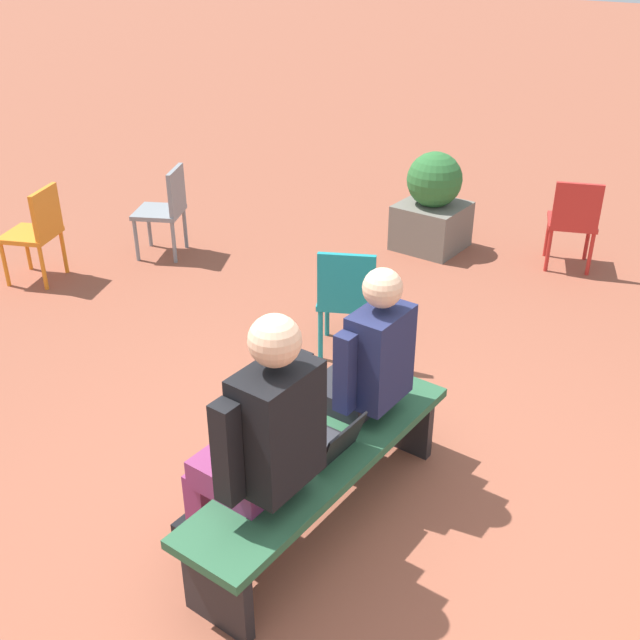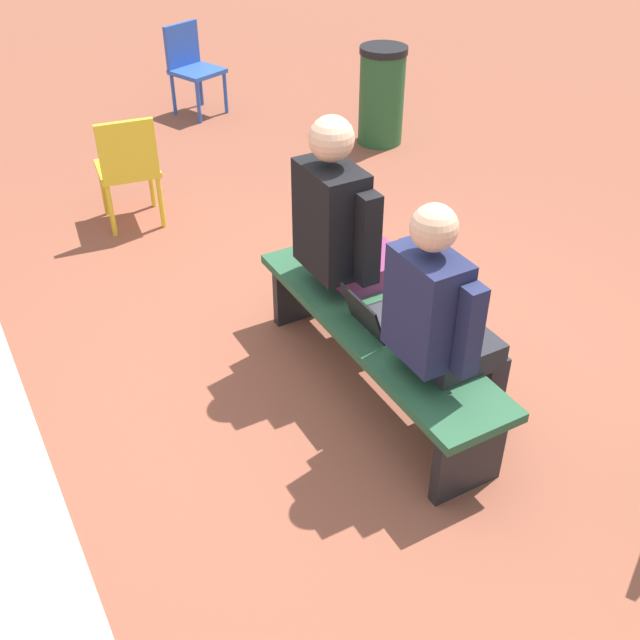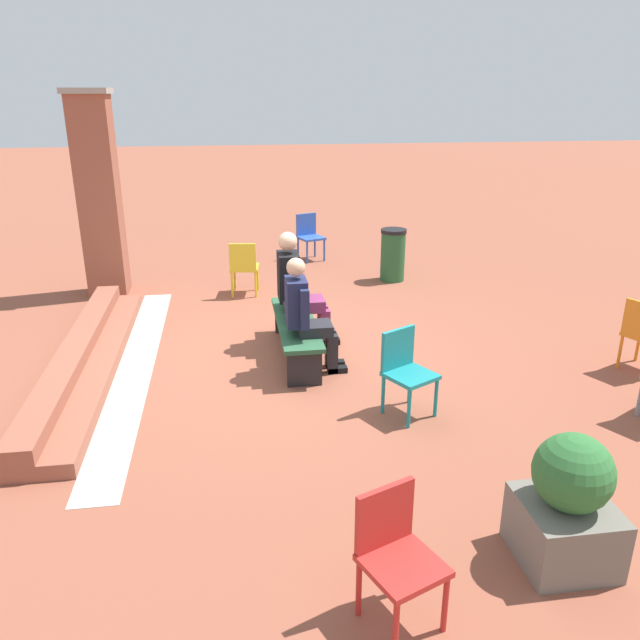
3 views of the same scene
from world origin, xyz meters
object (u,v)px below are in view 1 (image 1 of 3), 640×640
at_px(person_student, 362,369).
at_px(person_adult, 259,440).
at_px(plastic_chair_far_left, 574,219).
at_px(plastic_chair_foreground, 166,206).
at_px(bench, 324,469).
at_px(laptop, 329,444).
at_px(plastic_chair_by_pillar, 37,229).
at_px(plastic_chair_near_bench_right, 348,295).
at_px(planter, 433,205).

distance_m(person_student, person_adult, 0.84).
bearing_deg(plastic_chair_far_left, plastic_chair_foreground, -58.75).
distance_m(bench, laptop, 0.15).
distance_m(plastic_chair_by_pillar, plastic_chair_far_left, 4.69).
relative_size(bench, person_student, 1.36).
xyz_separation_m(bench, person_adult, (0.40, -0.07, 0.39)).
xyz_separation_m(person_adult, laptop, (-0.42, 0.08, -0.25)).
bearing_deg(plastic_chair_foreground, plastic_chair_near_bench_right, 77.44).
relative_size(bench, planter, 1.91).
xyz_separation_m(bench, planter, (-3.67, -1.39, 0.08)).
bearing_deg(planter, bench, 20.81).
bearing_deg(plastic_chair_near_bench_right, bench, 30.58).
bearing_deg(person_student, person_adult, -0.39).
distance_m(bench, person_student, 0.57).
xyz_separation_m(person_student, planter, (-3.23, -1.33, -0.27)).
distance_m(person_student, plastic_chair_far_left, 3.54).
relative_size(bench, plastic_chair_far_left, 2.14).
xyz_separation_m(laptop, plastic_chair_by_pillar, (-0.97, -3.78, -0.02)).
distance_m(laptop, planter, 3.90).
height_order(laptop, plastic_chair_far_left, plastic_chair_far_left).
xyz_separation_m(person_adult, plastic_chair_far_left, (-4.36, -0.07, -0.27)).
xyz_separation_m(plastic_chair_near_bench_right, plastic_chair_far_left, (-2.45, 0.75, 0.00)).
relative_size(person_adult, plastic_chair_by_pillar, 1.69).
height_order(plastic_chair_near_bench_right, planter, planter).
xyz_separation_m(person_student, plastic_chair_by_pillar, (-0.56, -3.71, -0.23)).
distance_m(bench, plastic_chair_foreground, 3.89).
relative_size(person_student, plastic_chair_near_bench_right, 1.57).
relative_size(person_student, plastic_chair_foreground, 1.57).
xyz_separation_m(plastic_chair_by_pillar, planter, (-2.68, 2.38, -0.04)).
bearing_deg(person_student, plastic_chair_far_left, -178.73).
height_order(person_student, plastic_chair_foreground, person_student).
bearing_deg(planter, laptop, 21.10).
distance_m(plastic_chair_near_bench_right, plastic_chair_far_left, 2.56).
relative_size(bench, plastic_chair_near_bench_right, 2.14).
bearing_deg(person_adult, bench, 169.81).
bearing_deg(bench, planter, -159.19).
bearing_deg(plastic_chair_by_pillar, person_adult, 69.39).
distance_m(laptop, plastic_chair_foreground, 3.88).
bearing_deg(laptop, plastic_chair_near_bench_right, -148.67).
height_order(person_student, planter, person_student).
relative_size(bench, person_adult, 1.27).
bearing_deg(plastic_chair_near_bench_right, plastic_chair_foreground, -102.56).
height_order(plastic_chair_foreground, plastic_chair_far_left, same).
bearing_deg(plastic_chair_near_bench_right, laptop, 31.33).
bearing_deg(plastic_chair_near_bench_right, plastic_chair_by_pillar, -79.76).
relative_size(plastic_chair_by_pillar, plastic_chair_foreground, 1.00).
bearing_deg(plastic_chair_far_left, bench, 2.08).
distance_m(person_student, planter, 3.50).
bearing_deg(laptop, planter, -158.90).
xyz_separation_m(plastic_chair_by_pillar, plastic_chair_far_left, (-2.97, 3.63, 0.00)).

